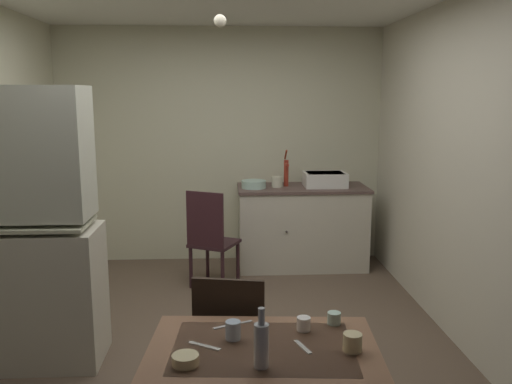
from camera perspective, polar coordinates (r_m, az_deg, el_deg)
The scene contains 22 objects.
ground_plane at distance 4.14m, azimuth -3.86°, elevation -16.10°, with size 5.37×5.37×0.00m, color brown.
wall_back at distance 5.97m, azimuth -3.75°, elevation 4.90°, with size 3.62×0.10×2.56m, color beige.
wall_right at distance 4.14m, azimuth 21.87°, elevation 1.74°, with size 0.10×4.47×2.56m, color beige.
hutch_cabinet at distance 3.94m, azimuth -23.03°, elevation -4.50°, with size 0.93×0.49×1.90m.
counter_cabinet at distance 5.80m, azimuth 4.90°, elevation -3.69°, with size 1.37×0.64×0.88m.
sink_basin at distance 5.74m, azimuth 7.32°, elevation 1.35°, with size 0.44×0.34×0.15m.
hand_pump at distance 5.71m, azimuth 3.23°, elevation 2.30°, with size 0.05×0.27×0.39m.
mixing_bowl_counter at distance 5.61m, azimuth -0.24°, elevation 0.83°, with size 0.26×0.26×0.08m, color #ADD1C1.
stoneware_crock at distance 5.67m, azimuth 2.26°, elevation 1.09°, with size 0.12×0.12×0.11m, color beige.
dining_table at distance 2.50m, azimuth 0.75°, elevation -18.56°, with size 1.06×0.73×0.75m.
chair_far_side at distance 3.07m, azimuth -2.54°, elevation -16.01°, with size 0.46×0.46×0.91m.
chair_by_counter at distance 5.15m, azimuth -4.84°, elevation -4.87°, with size 0.53×0.53×0.96m.
serving_bowl_wide at distance 2.32m, azimuth -7.52°, elevation -17.25°, with size 0.11×0.11×0.04m, color beige.
teacup_cream at distance 2.51m, azimuth -2.46°, elevation -14.46°, with size 0.07×0.07×0.08m, color #9EB2C6.
mug_dark at distance 2.68m, azimuth 8.30°, elevation -13.13°, with size 0.06×0.06×0.06m, color #ADD1C1.
mug_tall at distance 2.60m, azimuth 5.09°, elevation -13.78°, with size 0.06×0.06×0.06m, color white.
teacup_mint at distance 2.44m, azimuth 10.21°, elevation -15.45°, with size 0.08×0.08×0.08m, color beige.
glass_bottle at distance 2.25m, azimuth 0.58°, elevation -15.82°, with size 0.06×0.06×0.25m.
table_knife at distance 2.66m, azimuth -2.47°, elevation -13.91°, with size 0.20×0.02×0.01m, color silver.
teaspoon_near_bowl at distance 2.45m, azimuth 5.00°, elevation -16.09°, with size 0.14×0.02×0.01m, color beige.
teaspoon_by_cup at distance 2.47m, azimuth -5.51°, elevation -15.97°, with size 0.16×0.02×0.01m, color beige.
pendant_bulb at distance 3.55m, azimuth -3.84°, elevation 17.69°, with size 0.08×0.08×0.08m, color #F9EFCC.
Camera 1 is at (0.07, -3.71, 1.85)m, focal length 37.63 mm.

